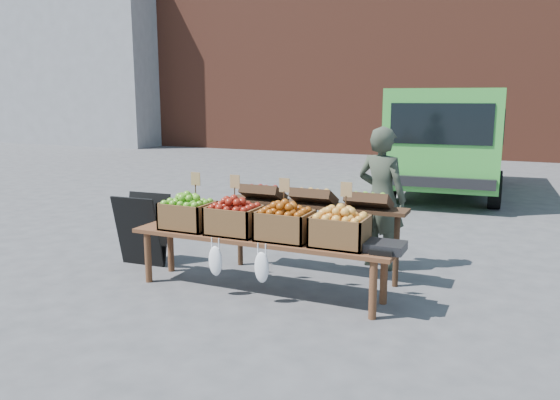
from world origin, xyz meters
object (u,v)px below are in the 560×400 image
at_px(delivery_van, 448,142).
at_px(vendor, 381,198).
at_px(back_table, 314,229).
at_px(crate_green_apples, 340,231).
at_px(crate_golden_apples, 188,215).
at_px(chalkboard_sign, 142,229).
at_px(crate_red_apples, 285,225).
at_px(display_bench, 259,265).
at_px(crate_russet_pears, 234,220).
at_px(weighing_scale, 386,247).

distance_m(delivery_van, vendor, 5.48).
xyz_separation_m(back_table, crate_green_apples, (0.53, -0.72, 0.19)).
xyz_separation_m(vendor, crate_golden_apples, (-1.71, -1.31, -0.09)).
height_order(back_table, crate_green_apples, back_table).
xyz_separation_m(vendor, chalkboard_sign, (-2.52, -1.03, -0.38)).
height_order(back_table, crate_red_apples, back_table).
xyz_separation_m(delivery_van, display_bench, (-0.90, -6.78, -0.75)).
bearing_deg(crate_red_apples, chalkboard_sign, 171.89).
distance_m(delivery_van, crate_russet_pears, 6.89).
height_order(crate_green_apples, weighing_scale, crate_green_apples).
bearing_deg(weighing_scale, delivery_van, 92.96).
bearing_deg(display_bench, chalkboard_sign, 170.54).
bearing_deg(crate_green_apples, chalkboard_sign, 173.68).
xyz_separation_m(vendor, crate_russet_pears, (-1.16, -1.31, -0.09)).
relative_size(crate_red_apples, crate_green_apples, 1.00).
bearing_deg(crate_green_apples, vendor, 87.33).
bearing_deg(crate_green_apples, crate_red_apples, 180.00).
relative_size(chalkboard_sign, weighing_scale, 2.46).
bearing_deg(vendor, crate_russet_pears, 64.25).
xyz_separation_m(chalkboard_sign, crate_golden_apples, (0.81, -0.27, 0.29)).
height_order(chalkboard_sign, crate_russet_pears, crate_russet_pears).
distance_m(crate_russet_pears, weighing_scale, 1.53).
height_order(crate_golden_apples, crate_green_apples, same).
bearing_deg(delivery_van, display_bench, -101.17).
distance_m(chalkboard_sign, crate_green_apples, 2.49).
relative_size(back_table, crate_russet_pears, 4.20).
relative_size(back_table, display_bench, 0.78).
distance_m(delivery_van, crate_green_apples, 6.79).
bearing_deg(crate_green_apples, weighing_scale, 0.00).
distance_m(vendor, crate_golden_apples, 2.15).
height_order(chalkboard_sign, weighing_scale, chalkboard_sign).
relative_size(back_table, crate_red_apples, 4.20).
distance_m(chalkboard_sign, weighing_scale, 2.90).
distance_m(vendor, crate_green_apples, 1.31).
distance_m(vendor, back_table, 0.88).
height_order(vendor, crate_green_apples, vendor).
distance_m(crate_golden_apples, crate_green_apples, 1.65).
relative_size(crate_golden_apples, weighing_scale, 1.47).
height_order(display_bench, weighing_scale, weighing_scale).
bearing_deg(chalkboard_sign, weighing_scale, -8.86).
height_order(delivery_van, chalkboard_sign, delivery_van).
xyz_separation_m(vendor, back_table, (-0.59, -0.59, -0.28)).
height_order(crate_russet_pears, crate_green_apples, same).
bearing_deg(crate_russet_pears, weighing_scale, 0.00).
height_order(crate_golden_apples, crate_russet_pears, same).
bearing_deg(back_table, delivery_van, 84.34).
relative_size(delivery_van, crate_red_apples, 9.20).
height_order(vendor, chalkboard_sign, vendor).
height_order(delivery_van, crate_russet_pears, delivery_van).
relative_size(delivery_van, chalkboard_sign, 5.51).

